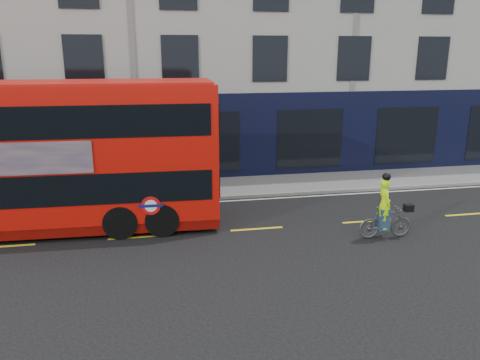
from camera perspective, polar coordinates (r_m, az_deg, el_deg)
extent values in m
plane|color=black|center=(14.26, -12.67, -9.10)|extent=(120.00, 120.00, 0.00)
cube|color=slate|center=(20.35, -12.16, -1.40)|extent=(60.00, 3.00, 0.12)
cube|color=gray|center=(18.91, -12.25, -2.68)|extent=(60.00, 0.12, 0.13)
cube|color=#A7A39D|center=(26.06, -12.83, 18.75)|extent=(50.00, 10.00, 15.00)
cube|color=black|center=(21.34, -12.38, 4.74)|extent=(50.00, 0.08, 4.00)
cube|color=silver|center=(18.65, -12.26, -3.14)|extent=(58.00, 0.10, 0.01)
cube|color=red|center=(16.66, -24.34, 3.11)|extent=(12.18, 3.10, 4.35)
cube|color=#660804|center=(17.25, -23.49, -4.49)|extent=(12.18, 3.05, 0.33)
cube|color=black|center=(16.86, -23.99, -0.08)|extent=(11.70, 3.13, 0.99)
cube|color=black|center=(16.48, -24.78, 6.94)|extent=(11.70, 3.13, 0.99)
cube|color=#A9120B|center=(16.38, -25.20, 10.63)|extent=(11.94, 2.98, 0.09)
cube|color=black|center=(16.34, -3.00, 0.80)|extent=(0.11, 2.48, 0.99)
cube|color=black|center=(15.94, -3.10, 8.09)|extent=(0.11, 2.48, 0.99)
cylinder|color=red|center=(15.10, -10.82, -3.11)|extent=(0.62, 0.04, 0.62)
cylinder|color=white|center=(15.09, -10.82, -3.11)|extent=(0.40, 0.03, 0.40)
cube|color=#0C1459|center=(15.09, -10.82, -3.12)|extent=(0.77, 0.04, 0.10)
cylinder|color=black|center=(16.60, -9.46, -3.33)|extent=(1.18, 2.83, 1.10)
cylinder|color=black|center=(16.67, -14.01, -3.51)|extent=(1.18, 2.83, 1.10)
imported|color=#484C4E|center=(15.78, 17.33, -4.93)|extent=(1.78, 0.56, 1.06)
imported|color=#A7E905|center=(15.54, 17.18, -2.78)|extent=(0.41, 0.60, 1.61)
cube|color=black|center=(15.97, 19.86, -3.21)|extent=(0.29, 0.23, 0.22)
cube|color=navy|center=(15.70, 17.03, -4.53)|extent=(0.31, 0.39, 0.71)
sphere|color=black|center=(15.29, 17.44, 0.38)|extent=(0.26, 0.26, 0.26)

